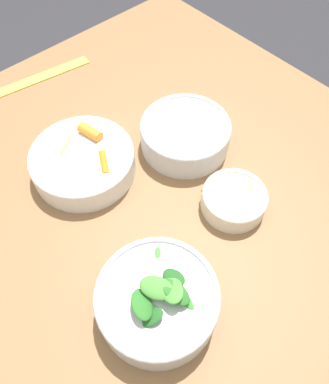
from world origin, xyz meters
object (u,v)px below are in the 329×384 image
Objects in this scene: bowl_greens at (157,300)px; bowl_cookies at (234,199)px; bowl_carrots at (83,161)px; ruler at (25,83)px; bowl_beans_hotdog at (185,135)px.

bowl_cookies is at bearing 12.30° from bowl_greens.
bowl_carrots is 1.69× the size of bowl_cookies.
bowl_cookies is at bearing -78.69° from ruler.
bowl_beans_hotdog is 1.52× the size of bowl_cookies.
bowl_carrots is 0.29m from bowl_cookies.
bowl_carrots is at bearing 156.35° from bowl_beans_hotdog.
bowl_beans_hotdog is (0.26, 0.22, -0.01)m from bowl_greens.
bowl_beans_hotdog is at bearing 77.30° from bowl_cookies.
bowl_beans_hotdog is 0.41m from ruler.
bowl_beans_hotdog is at bearing 39.21° from bowl_greens.
bowl_cookies is (0.23, 0.05, -0.01)m from bowl_greens.
bowl_cookies is at bearing -58.51° from bowl_carrots.
bowl_cookies is (-0.04, -0.17, -0.01)m from bowl_beans_hotdog.
bowl_greens reaches higher than bowl_cookies.
bowl_greens is 1.03× the size of bowl_beans_hotdog.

